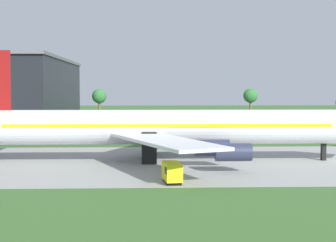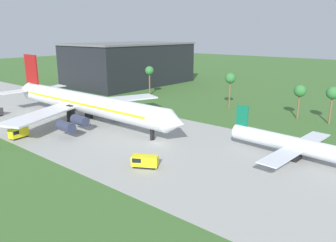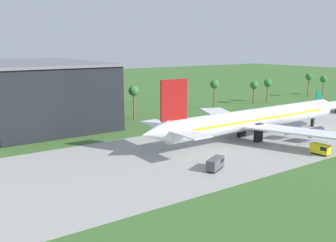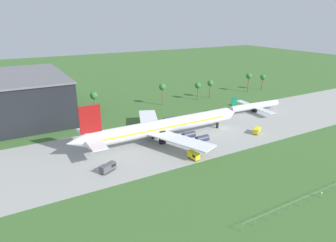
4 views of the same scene
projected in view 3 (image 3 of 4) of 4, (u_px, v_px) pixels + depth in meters
ground_plane at (320, 126)px, 121.99m from camera, size 600.00×600.00×0.00m
taxiway_strip at (320, 126)px, 121.99m from camera, size 320.00×44.00×0.02m
jet_airliner at (255, 119)px, 105.08m from camera, size 73.84×52.25×18.24m
baggage_tug at (321, 149)px, 90.21m from camera, size 2.55×4.66×2.64m
fuel_truck at (216, 163)px, 79.37m from camera, size 5.89×4.25×2.59m
terminal_building at (36, 92)px, 128.29m from camera, size 36.72×61.20×20.50m
palm_tree_row at (258, 83)px, 167.24m from camera, size 117.54×3.60×12.18m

